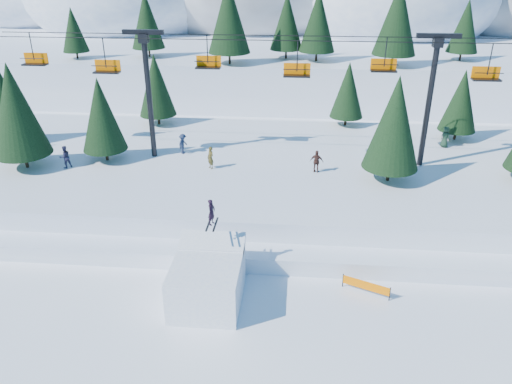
# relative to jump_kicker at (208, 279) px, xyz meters

# --- Properties ---
(ground) EXTENTS (160.00, 160.00, 0.00)m
(ground) POSITION_rel_jump_kicker_xyz_m (1.68, -2.32, -1.39)
(ground) COLOR white
(ground) RESTS_ON ground
(mid_shelf) EXTENTS (70.00, 22.00, 2.50)m
(mid_shelf) POSITION_rel_jump_kicker_xyz_m (1.68, 15.68, -0.14)
(mid_shelf) COLOR white
(mid_shelf) RESTS_ON ground
(berm) EXTENTS (70.00, 6.00, 1.10)m
(berm) POSITION_rel_jump_kicker_xyz_m (1.68, 5.68, -0.84)
(berm) COLOR white
(berm) RESTS_ON ground
(mountain_ridge) EXTENTS (119.00, 60.70, 26.46)m
(mountain_ridge) POSITION_rel_jump_kicker_xyz_m (-3.41, 71.05, 8.25)
(mountain_ridge) COLOR white
(mountain_ridge) RESTS_ON ground
(jump_kicker) EXTENTS (3.81, 5.19, 5.68)m
(jump_kicker) POSITION_rel_jump_kicker_xyz_m (0.00, 0.00, 0.00)
(jump_kicker) COLOR white
(jump_kicker) RESTS_ON ground
(chairlift) EXTENTS (46.00, 3.21, 10.28)m
(chairlift) POSITION_rel_jump_kicker_xyz_m (2.83, 15.73, 7.93)
(chairlift) COLOR black
(chairlift) RESTS_ON mid_shelf
(conifer_stand) EXTENTS (61.66, 18.15, 9.50)m
(conifer_stand) POSITION_rel_jump_kicker_xyz_m (4.95, 16.68, 5.43)
(conifer_stand) COLOR black
(conifer_stand) RESTS_ON mid_shelf
(distant_skiers) EXTENTS (32.37, 8.68, 1.88)m
(distant_skiers) POSITION_rel_jump_kicker_xyz_m (0.17, 15.45, 2.01)
(distant_skiers) COLOR #493F19
(distant_skiers) RESTS_ON mid_shelf
(banner_near) EXTENTS (2.63, 1.17, 0.90)m
(banner_near) POSITION_rel_jump_kicker_xyz_m (9.04, 1.37, -0.85)
(banner_near) COLOR black
(banner_near) RESTS_ON ground
(banner_far) EXTENTS (2.78, 0.71, 0.90)m
(banner_far) POSITION_rel_jump_kicker_xyz_m (9.60, 4.52, -0.85)
(banner_far) COLOR black
(banner_far) RESTS_ON ground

